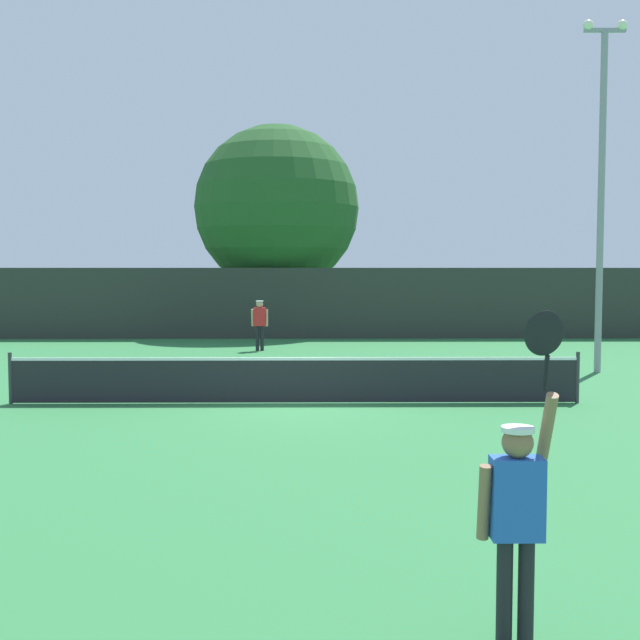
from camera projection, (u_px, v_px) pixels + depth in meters
The scene contains 11 objects.
ground_plane at pixel (295, 403), 16.56m from camera, with size 120.00×120.00×0.00m, color #2D723D.
tennis_net at pixel (295, 379), 16.53m from camera, with size 11.85×0.08×1.07m.
perimeter_fence at pixel (303, 303), 31.71m from camera, with size 38.13×0.12×2.82m, color #2D332D.
player_serving at pixel (518, 501), 5.86m from camera, with size 0.68×0.39×2.50m.
player_receiving at pixel (260, 320), 27.05m from camera, with size 0.57×0.25×1.71m.
tennis_ball at pixel (358, 389), 18.31m from camera, with size 0.07×0.07×0.07m, color #CCE033.
light_pole at pixel (602, 177), 21.18m from camera, with size 1.18×0.28×9.32m.
large_tree at pixel (277, 208), 34.49m from camera, with size 7.12×7.12×8.97m.
parked_car_near at pixel (124, 311), 37.93m from camera, with size 2.13×4.30×1.69m.
parked_car_mid at pixel (429, 309), 39.69m from camera, with size 2.30×4.36×1.69m.
parked_car_far at pixel (513, 311), 37.36m from camera, with size 2.40×4.40×1.69m.
Camera 1 is at (0.35, -16.42, 2.81)m, focal length 44.78 mm.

